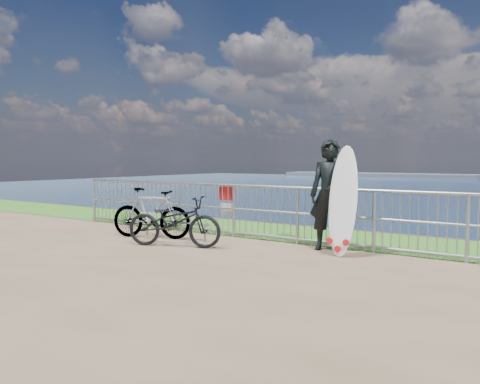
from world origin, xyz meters
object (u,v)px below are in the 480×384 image
Objects in this scene: surfer at (330,195)px; bicycle_near at (174,221)px; surfboard at (343,205)px; bicycle_far at (151,213)px.

surfer is 2.93m from bicycle_near.
surfboard is 1.04× the size of bicycle_near.
bicycle_far is at bearing 46.50° from bicycle_near.
surfboard is at bearing -99.89° from bicycle_far.
bicycle_far is (-1.04, 0.45, 0.05)m from bicycle_near.
surfboard reaches higher than bicycle_far.
bicycle_far reaches higher than bicycle_near.
surfer reaches higher than surfboard.
bicycle_far is at bearing -178.87° from surfer.
surfer reaches higher than bicycle_near.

